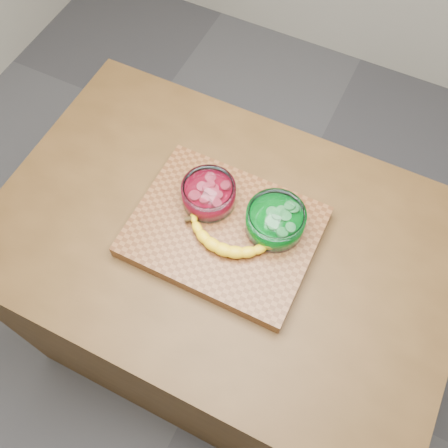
% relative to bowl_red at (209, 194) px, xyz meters
% --- Properties ---
extents(ground, '(3.50, 3.50, 0.00)m').
position_rel_bowl_red_xyz_m(ground, '(0.07, -0.05, -0.97)').
color(ground, '#4F4F53').
rests_on(ground, ground).
extents(counter, '(1.20, 0.80, 0.90)m').
position_rel_bowl_red_xyz_m(counter, '(0.07, -0.05, -0.52)').
color(counter, '#503518').
rests_on(counter, ground).
extents(cutting_board, '(0.45, 0.35, 0.04)m').
position_rel_bowl_red_xyz_m(cutting_board, '(0.07, -0.05, -0.05)').
color(cutting_board, brown).
rests_on(cutting_board, counter).
extents(bowl_red, '(0.14, 0.14, 0.06)m').
position_rel_bowl_red_xyz_m(bowl_red, '(0.00, 0.00, 0.00)').
color(bowl_red, white).
rests_on(bowl_red, cutting_board).
extents(bowl_green, '(0.14, 0.14, 0.07)m').
position_rel_bowl_red_xyz_m(bowl_green, '(0.18, 0.00, 0.00)').
color(bowl_green, white).
rests_on(bowl_green, cutting_board).
extents(banana, '(0.25, 0.12, 0.04)m').
position_rel_bowl_red_xyz_m(banana, '(0.09, -0.08, -0.01)').
color(banana, yellow).
rests_on(banana, cutting_board).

